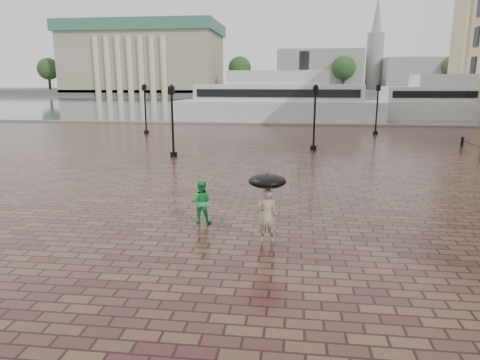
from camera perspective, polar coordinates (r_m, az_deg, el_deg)
The scene contains 13 objects.
ground at distance 17.00m, azimuth 1.50°, elevation -2.97°, with size 300.00×300.00×0.00m, color #371919.
harbour_water at distance 108.39m, azimuth 6.45°, elevation 10.37°, with size 240.00×240.00×0.00m, color #434B51.
quay_edge at distance 48.53m, azimuth 5.31°, elevation 7.36°, with size 80.00×0.60×0.30m, color slate.
far_shore at distance 176.32m, azimuth 6.81°, elevation 11.64°, with size 300.00×60.00×2.00m, color #4C4C47.
museum at distance 170.81m, azimuth -12.65°, elevation 15.72°, with size 57.00×32.50×26.00m.
distant_skyline at distance 172.73m, azimuth 23.50°, elevation 13.47°, with size 102.50×22.00×33.00m.
far_trees at distance 154.36m, azimuth 6.82°, elevation 14.59°, with size 188.00×8.00×13.50m.
street_lamps at distance 34.00m, azimuth 1.96°, elevation 8.98°, with size 21.44×14.44×4.40m.
adult_pedestrian at distance 12.63m, azimuth 3.59°, elevation -4.75°, with size 0.60×0.40×1.65m, color tan.
child_pedestrian at distance 14.46m, azimuth -5.19°, elevation -2.90°, with size 0.70×0.55×1.45m, color green.
ferry_near at distance 53.36m, azimuth 5.11°, elevation 10.52°, with size 25.32×7.39×8.21m.
ferry_far at distance 62.08m, azimuth 27.01°, elevation 9.37°, with size 23.75×7.11×7.69m.
umbrella at distance 12.35m, azimuth 3.66°, elevation -0.14°, with size 1.10×1.10×1.13m.
Camera 1 is at (1.61, -16.28, 4.65)m, focal length 32.00 mm.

